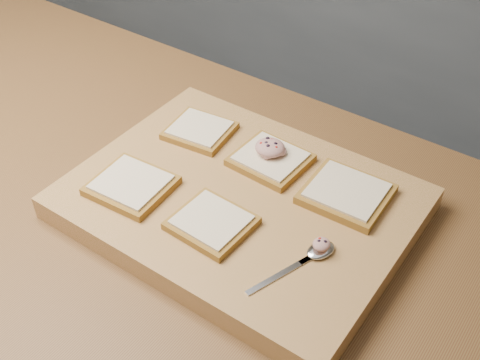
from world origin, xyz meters
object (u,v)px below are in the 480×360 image
Objects in this scene: cutting_board at (240,203)px; tuna_salad_dollop at (270,147)px; spoon at (315,254)px; bread_far_center at (270,159)px.

cutting_board is 10.39× the size of tuna_salad_dollop.
tuna_salad_dollop is 0.33× the size of spoon.
tuna_salad_dollop is at bearing 139.89° from spoon.
bread_far_center reaches higher than spoon.
tuna_salad_dollop reaches higher than bread_far_center.
spoon is (0.18, -0.15, -0.02)m from tuna_salad_dollop.
bread_far_center is 0.02m from tuna_salad_dollop.
bread_far_center is at bearing -42.71° from tuna_salad_dollop.
bread_far_center is at bearing 139.97° from spoon.
spoon is at bearing -40.11° from tuna_salad_dollop.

